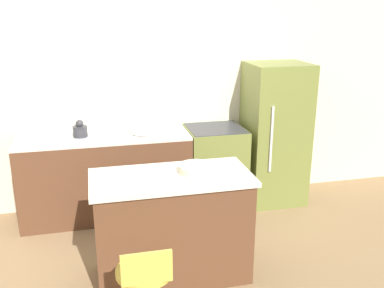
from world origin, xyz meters
name	(u,v)px	position (x,y,z in m)	size (l,w,h in m)	color
ground_plane	(136,225)	(0.00, 0.00, 0.00)	(14.00, 14.00, 0.00)	#8E704C
wall_back	(125,95)	(0.00, 0.65, 1.30)	(8.00, 0.06, 2.60)	beige
back_counter	(106,176)	(-0.27, 0.32, 0.47)	(1.83, 0.60, 0.95)	brown
kitchen_island	(172,226)	(0.22, -0.96, 0.47)	(1.33, 0.64, 0.94)	brown
oven_range	(215,167)	(0.97, 0.32, 0.47)	(0.65, 0.61, 0.95)	olive
refrigerator	(275,134)	(1.70, 0.31, 0.83)	(0.67, 0.65, 1.66)	olive
kettle	(80,130)	(-0.51, 0.32, 1.02)	(0.15, 0.15, 0.18)	#333338
mixing_bowl	(144,128)	(0.16, 0.32, 0.99)	(0.29, 0.29, 0.09)	white
fruit_bowl	(196,169)	(0.44, -0.94, 0.97)	(0.30, 0.30, 0.07)	beige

